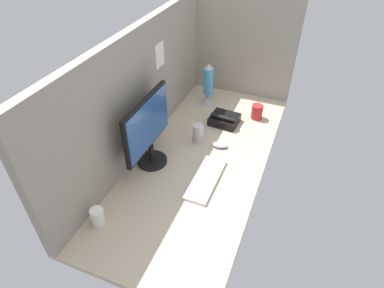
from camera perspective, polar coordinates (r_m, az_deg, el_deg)
The scene contains 11 objects.
ground_plane at distance 202.49cm, azimuth 1.28°, elevation -2.40°, with size 180.00×80.00×3.00cm, color tan.
cubicle_wall_back at distance 193.74cm, azimuth -9.11°, elevation 9.11°, with size 180.00×5.50×74.87cm.
cubicle_wall_side at distance 254.86cm, azimuth 8.72°, elevation 16.56°, with size 5.00×80.00×74.87cm, color gray.
monitor at distance 183.82cm, azimuth -7.73°, elevation 2.63°, with size 46.29×18.00×43.49cm.
keyboard at distance 185.14cm, azimuth 2.44°, elevation -6.18°, with size 37.00×13.00×2.00cm, color silver.
mouse at distance 207.82cm, azimuth 4.96°, elevation -0.15°, with size 5.60×9.60×3.40cm, color silver.
mug_steel at distance 209.36cm, azimuth 1.05°, elevation 1.93°, with size 6.83×6.83×12.59cm.
mug_ceramic_white at distance 168.59cm, azimuth -16.20°, elevation -12.15°, with size 6.53×6.53×9.66cm.
mug_red_plastic at distance 236.44cm, azimuth 11.33°, elevation 5.57°, with size 7.85×7.85×10.57cm.
lava_lamp at distance 245.10cm, azimuth 2.85°, elevation 9.87°, with size 9.97×9.97×32.62cm.
desk_phone at distance 228.76cm, azimuth 5.68°, elevation 4.33°, with size 18.29×20.15×8.80cm.
Camera 1 is at (-143.53, -52.65, 131.27)cm, focal length 30.39 mm.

